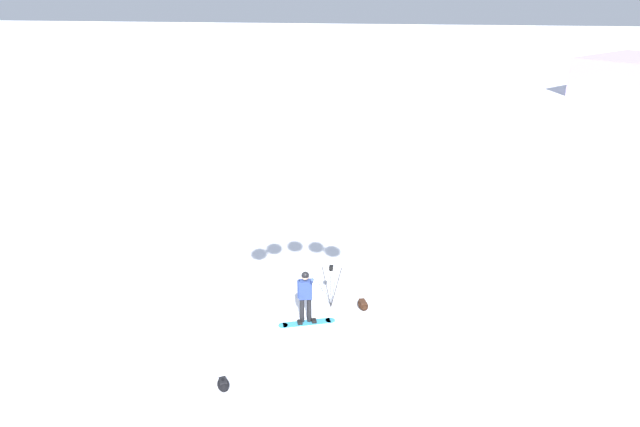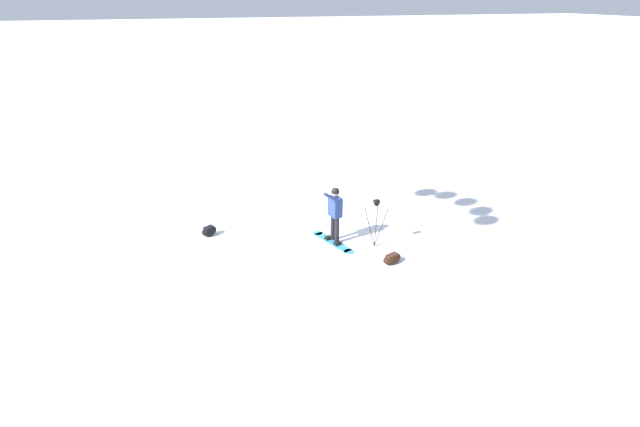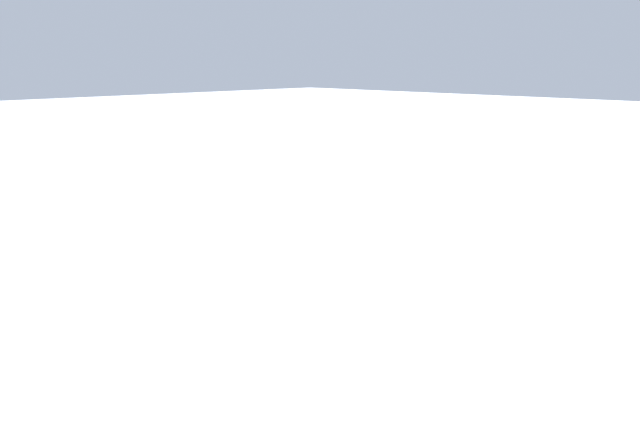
{
  "view_description": "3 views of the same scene",
  "coord_description": "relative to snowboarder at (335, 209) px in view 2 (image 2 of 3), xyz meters",
  "views": [
    {
      "loc": [
        -3.14,
        14.56,
        9.66
      ],
      "look_at": [
        -1.3,
        2.67,
        4.97
      ],
      "focal_mm": 32.91,
      "sensor_mm": 36.0,
      "label": 1
    },
    {
      "loc": [
        -12.25,
        3.49,
        6.71
      ],
      "look_at": [
        -0.56,
        -0.24,
        1.08
      ],
      "focal_mm": 26.92,
      "sensor_mm": 36.0,
      "label": 2
    },
    {
      "loc": [
        6.24,
        -4.61,
        9.05
      ],
      "look_at": [
        -1.47,
        3.33,
        5.84
      ],
      "focal_mm": 28.78,
      "sensor_mm": 36.0,
      "label": 3
    }
  ],
  "objects": [
    {
      "name": "ground_plane",
      "position": [
        0.33,
        0.77,
        -1.05
      ],
      "size": [
        300.0,
        300.0,
        0.0
      ],
      "primitive_type": "plane",
      "color": "white"
    },
    {
      "name": "snowboarder",
      "position": [
        0.0,
        0.0,
        0.0
      ],
      "size": [
        0.59,
        0.64,
        1.74
      ],
      "color": "black",
      "rests_on": "ground_plane"
    },
    {
      "name": "snowboard",
      "position": [
        -0.05,
        0.07,
        -1.03
      ],
      "size": [
        1.67,
        0.8,
        0.1
      ],
      "color": "teal",
      "rests_on": "ground_plane"
    },
    {
      "name": "gear_bag_large",
      "position": [
        1.52,
        3.51,
        -0.88
      ],
      "size": [
        0.49,
        0.57,
        0.31
      ],
      "color": "black",
      "rests_on": "ground_plane"
    },
    {
      "name": "camera_tripod",
      "position": [
        -0.65,
        -1.01,
        -0.01
      ],
      "size": [
        0.65,
        0.62,
        1.47
      ],
      "color": "#262628",
      "rests_on": "ground_plane"
    },
    {
      "name": "gear_bag_small",
      "position": [
        -1.67,
        -1.08,
        -0.91
      ],
      "size": [
        0.5,
        0.68,
        0.26
      ],
      "color": "black",
      "rests_on": "ground_plane"
    }
  ]
}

